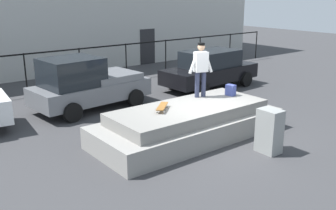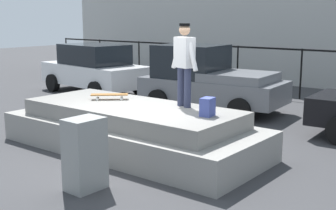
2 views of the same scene
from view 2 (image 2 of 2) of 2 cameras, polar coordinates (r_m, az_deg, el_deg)
The scene contains 9 objects.
ground_plane at distance 8.99m, azimuth -4.20°, elevation -6.55°, with size 60.00×60.00×0.00m, color #38383A.
concrete_ledge at distance 9.41m, azimuth -4.61°, elevation -3.05°, with size 5.62×2.31×0.94m.
skateboarder at distance 9.00m, azimuth 2.07°, elevation 5.71°, with size 0.80×0.34×1.65m.
skateboard at distance 9.97m, azimuth -7.36°, elevation 1.27°, with size 0.73×0.69×0.12m.
backpack at distance 8.25m, azimuth 4.98°, elevation -0.24°, with size 0.28×0.20×0.34m, color #3F4C99.
car_white_sedan_near at distance 16.54m, azimuth -9.20°, elevation 4.56°, with size 4.48×2.47×1.74m.
car_grey_pickup_mid at distance 13.30m, azimuth 4.96°, elevation 3.27°, with size 4.28×2.32×1.90m.
utility_box at distance 7.32m, azimuth -10.39°, elevation -6.09°, with size 0.44×0.60×1.16m, color gray.
fence_row at distance 15.67m, azimuth 16.42°, elevation 5.10°, with size 24.06×0.06×1.68m.
Camera 2 is at (5.81, -6.30, 2.72)m, focal length 48.55 mm.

